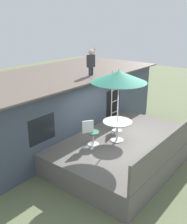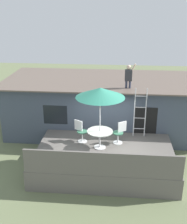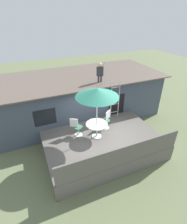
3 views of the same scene
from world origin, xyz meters
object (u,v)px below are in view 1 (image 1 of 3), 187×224
Objects in this scene: patio_table at (117,125)px; patio_umbrella at (119,77)px; patio_chair_right at (117,119)px; person_figure at (91,61)px; patio_chair_left at (91,133)px; step_ladder at (115,95)px.

patio_table is 0.41× the size of patio_umbrella.
patio_chair_right is (0.78, 0.52, -0.13)m from patio_table.
patio_chair_right is at bearing -101.74° from person_figure.
patio_chair_left is at bearing 148.93° from patio_umbrella.
patio_chair_left is (-2.48, -0.73, -0.64)m from step_ladder.
step_ladder is at bearing 47.47° from patio_chair_left.
step_ladder is 2.39× the size of patio_chair_left.
patio_umbrella reaches higher than patio_chair_right.
patio_chair_right reaches higher than patio_table.
patio_umbrella is (0.00, -0.00, 1.76)m from patio_table.
patio_table is at bearing 0.00° from patio_chair_left.
patio_umbrella is 1.15× the size of step_ladder.
patio_umbrella reaches higher than step_ladder.
person_figure reaches higher than patio_umbrella.
patio_chair_right is (-0.33, -1.59, -2.09)m from person_figure.
patio_chair_left is (-0.84, 0.51, -1.89)m from patio_umbrella.
patio_table is at bearing 90.00° from patio_umbrella.
patio_table is 0.99m from patio_chair_left.
step_ladder is at bearing -173.69° from patio_chair_right.
patio_table is at bearing -143.00° from step_ladder.
person_figure is (-0.52, 0.87, 1.44)m from step_ladder.
patio_table is 2.12m from step_ladder.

